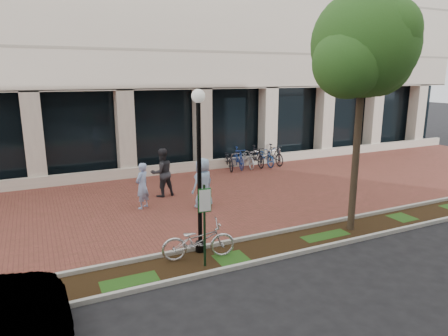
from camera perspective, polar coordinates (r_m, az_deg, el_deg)
name	(u,v)px	position (r m, az deg, el deg)	size (l,w,h in m)	color
ground	(204,198)	(16.26, -2.92, -4.27)	(120.00, 120.00, 0.00)	black
brick_plaza	(204,198)	(16.26, -2.92, -4.25)	(40.00, 9.00, 0.01)	brown
planting_strip	(273,247)	(11.89, 7.07, -11.08)	(40.00, 1.50, 0.01)	black
curb_plaza_side	(260,236)	(12.45, 5.20, -9.61)	(40.00, 0.12, 0.12)	#ABABA1
curb_street_side	(288,255)	(11.31, 9.16, -12.19)	(40.00, 0.12, 0.12)	#ABABA1
parking_sign	(205,215)	(10.15, -2.79, -6.72)	(0.34, 0.07, 2.21)	#13351A
lamppost	(199,164)	(10.72, -3.57, 0.63)	(0.36, 0.36, 4.52)	black
street_tree	(365,51)	(12.85, 19.44, 15.45)	(3.73, 3.11, 7.30)	#423526
locked_bicycle	(198,241)	(10.93, -3.67, -10.30)	(0.69, 1.99, 1.05)	silver
pedestrian_left	(142,186)	(15.07, -11.60, -2.51)	(0.63, 0.41, 1.73)	#96B0E0
pedestrian_mid	(162,173)	(16.39, -8.85, -0.65)	(0.97, 0.76, 1.99)	#28292D
pedestrian_right	(203,183)	(14.87, -3.02, -2.14)	(0.93, 0.60, 1.90)	#91B4D8
bollard	(279,156)	(22.45, 7.90, 1.70)	(0.12, 0.12, 0.88)	#ADACB1
bike_rack_cluster	(251,157)	(21.55, 3.94, 1.54)	(3.59, 2.04, 1.13)	black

